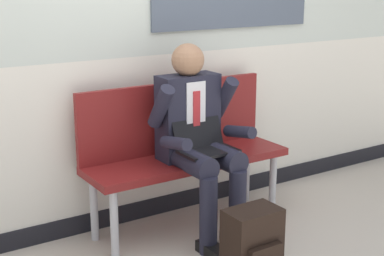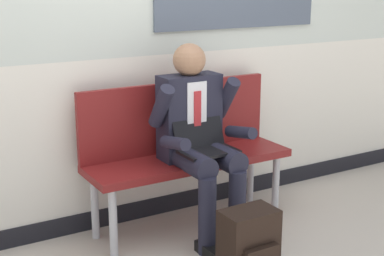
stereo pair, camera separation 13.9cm
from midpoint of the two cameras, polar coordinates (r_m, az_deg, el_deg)
name	(u,v)px [view 1 (the left image)]	position (r m, az deg, el deg)	size (l,w,h in m)	color
station_wall	(135,8)	(3.80, -6.84, 11.87)	(6.60, 0.16, 2.91)	beige
bench_with_person	(182,144)	(3.80, -2.10, -1.60)	(1.39, 0.42, 0.96)	maroon
person_seated	(199,136)	(3.61, -0.43, -0.85)	(0.57, 0.70, 1.24)	#1E1E2D
backpack	(253,246)	(3.21, 4.86, -11.76)	(0.30, 0.24, 0.42)	black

